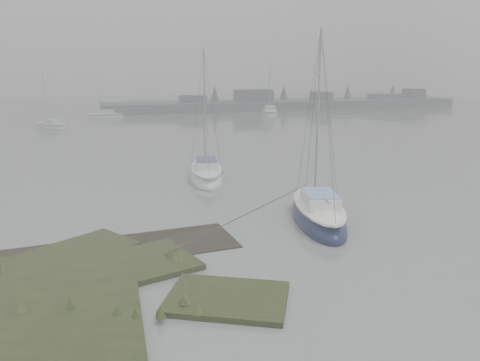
% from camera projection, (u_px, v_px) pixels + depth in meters
% --- Properties ---
extents(ground, '(160.00, 160.00, 0.00)m').
position_uv_depth(ground, '(142.00, 144.00, 42.28)').
color(ground, slate).
rests_on(ground, ground).
extents(far_shoreline, '(60.00, 8.00, 4.15)m').
position_uv_depth(far_shoreline, '(291.00, 104.00, 78.88)').
color(far_shoreline, '#4C4F51').
rests_on(far_shoreline, ground).
extents(sailboat_main, '(3.41, 6.69, 9.02)m').
position_uv_depth(sailboat_main, '(318.00, 215.00, 20.94)').
color(sailboat_main, '#101638').
rests_on(sailboat_main, ground).
extents(sailboat_white, '(2.79, 6.28, 8.56)m').
position_uv_depth(sailboat_white, '(206.00, 175.00, 28.84)').
color(sailboat_white, silver).
rests_on(sailboat_white, ground).
extents(sailboat_far_a, '(4.53, 4.63, 6.88)m').
position_uv_depth(sailboat_far_a, '(51.00, 127.00, 53.03)').
color(sailboat_far_a, silver).
rests_on(sailboat_far_a, ground).
extents(sailboat_far_b, '(3.58, 6.73, 9.05)m').
position_uv_depth(sailboat_far_b, '(270.00, 114.00, 67.41)').
color(sailboat_far_b, silver).
rests_on(sailboat_far_b, ground).
extents(sailboat_far_c, '(5.17, 2.09, 7.12)m').
position_uv_depth(sailboat_far_c, '(106.00, 117.00, 63.95)').
color(sailboat_far_c, '#AAAFB4').
rests_on(sailboat_far_c, ground).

